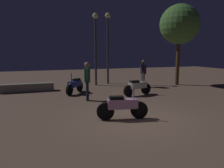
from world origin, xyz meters
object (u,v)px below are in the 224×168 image
motorcycle_white_parked_left (138,87)px  person_rider_beside (143,71)px  streetlamp_near (96,40)px  person_bystander_far (87,78)px  motorcycle_pink_foreground (122,106)px  streetlamp_far (108,39)px  motorcycle_blue_parked_right (75,85)px

motorcycle_white_parked_left → person_rider_beside: bearing=43.9°
motorcycle_white_parked_left → streetlamp_near: 4.69m
motorcycle_white_parked_left → person_bystander_far: person_bystander_far is taller
person_rider_beside → motorcycle_white_parked_left: bearing=-120.6°
motorcycle_pink_foreground → streetlamp_far: 8.18m
person_bystander_far → streetlamp_far: streetlamp_far is taller
motorcycle_blue_parked_right → person_rider_beside: 4.43m
person_rider_beside → streetlamp_near: bearing=151.3°
motorcycle_pink_foreground → streetlamp_far: (2.02, 7.49, 2.57)m
motorcycle_blue_parked_right → streetlamp_near: size_ratio=0.30×
person_bystander_far → motorcycle_pink_foreground: bearing=-71.7°
person_rider_beside → person_bystander_far: size_ratio=0.97×
motorcycle_pink_foreground → motorcycle_white_parked_left: 3.88m
motorcycle_blue_parked_right → streetlamp_near: (1.76, 2.30, 2.49)m
motorcycle_blue_parked_right → person_bystander_far: (0.24, -1.83, 0.59)m
motorcycle_blue_parked_right → motorcycle_pink_foreground: bearing=46.7°
person_bystander_far → streetlamp_far: 5.56m
streetlamp_far → motorcycle_white_parked_left: bearing=-88.3°
motorcycle_pink_foreground → streetlamp_far: bearing=86.0°
motorcycle_pink_foreground → streetlamp_near: (1.06, 7.06, 2.49)m
motorcycle_blue_parked_right → person_bystander_far: bearing=45.8°
streetlamp_near → streetlamp_far: bearing=24.4°
motorcycle_white_parked_left → person_bystander_far: size_ratio=0.96×
motorcycle_white_parked_left → person_bystander_far: (-2.61, -0.30, 0.59)m
motorcycle_white_parked_left → streetlamp_near: bearing=93.7°
streetlamp_far → streetlamp_near: bearing=-155.6°
motorcycle_blue_parked_right → motorcycle_white_parked_left: bearing=100.1°
motorcycle_pink_foreground → streetlamp_near: size_ratio=0.36×
streetlamp_near → motorcycle_pink_foreground: bearing=-98.5°
motorcycle_pink_foreground → person_rider_beside: (3.64, 5.45, 0.55)m
motorcycle_white_parked_left → person_bystander_far: 2.69m
motorcycle_white_parked_left → motorcycle_blue_parked_right: bearing=139.6°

